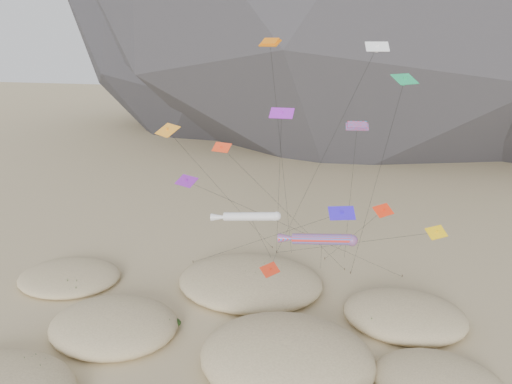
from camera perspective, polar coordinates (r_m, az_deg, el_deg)
ground at (r=43.80m, az=-2.53°, el=-20.97°), size 500.00×500.00×0.00m
dunes at (r=46.64m, az=-3.63°, el=-17.22°), size 51.30×38.75×4.55m
dune_grass at (r=46.15m, az=-3.32°, el=-17.46°), size 42.72×29.20×1.51m
kite_stakes at (r=63.53m, az=5.12°, el=-7.99°), size 25.56×7.07×0.30m
rainbow_tube_kite at (r=44.06m, az=7.22°, el=-5.37°), size 7.05×16.17×11.05m
white_tube_kite at (r=49.85m, az=-1.03°, el=-2.83°), size 7.17×11.36×10.72m
orange_parafoil at (r=50.50m, az=1.66°, el=16.24°), size 2.38×11.66×27.12m
multi_parafoil at (r=44.13m, az=11.45°, el=6.98°), size 2.61×17.35×20.28m
delta_kites at (r=45.50m, az=5.08°, el=3.33°), size 28.48×23.53×26.74m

